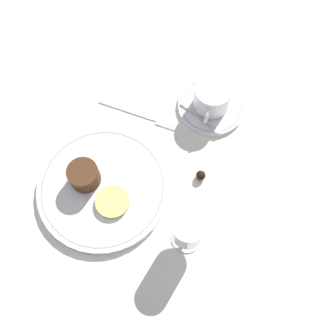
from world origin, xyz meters
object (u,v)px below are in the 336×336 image
(coffee_cup, at_px, (212,97))
(dessert_cake, at_px, (84,175))
(wine_glass, at_px, (188,230))
(fork, at_px, (147,117))
(dinner_plate, at_px, (103,188))

(coffee_cup, xyz_separation_m, dessert_cake, (0.24, -0.21, -0.01))
(wine_glass, xyz_separation_m, fork, (-0.24, -0.15, -0.07))
(dinner_plate, bearing_deg, dessert_cake, -100.16)
(coffee_cup, bearing_deg, wine_glass, 4.30)
(coffee_cup, bearing_deg, dessert_cake, -40.41)
(coffee_cup, xyz_separation_m, fork, (0.06, -0.13, -0.04))
(wine_glass, height_order, fork, wine_glass)
(wine_glass, relative_size, fork, 0.59)
(coffee_cup, bearing_deg, fork, -64.32)
(coffee_cup, distance_m, wine_glass, 0.31)
(dinner_plate, xyz_separation_m, coffee_cup, (-0.25, 0.17, 0.03))
(dessert_cake, bearing_deg, wine_glass, 75.34)
(wine_glass, distance_m, dessert_cake, 0.24)
(dinner_plate, height_order, wine_glass, wine_glass)
(dinner_plate, distance_m, fork, 0.19)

